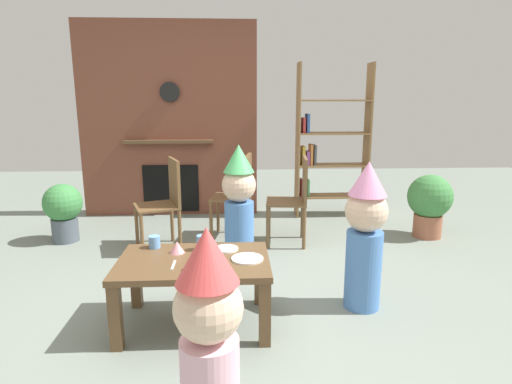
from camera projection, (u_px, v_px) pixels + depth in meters
The scene contains 20 objects.
ground_plane at pixel (238, 305), 3.10m from camera, with size 12.00×12.00×0.00m, color gray.
brick_fireplace_feature at pixel (169, 121), 5.33m from camera, with size 2.20×0.28×2.40m.
bookshelf at pixel (327, 148), 5.31m from camera, with size 0.90×0.28×1.90m.
coffee_table at pixel (194, 270), 2.75m from camera, with size 0.98×0.63×0.46m.
paper_cup_near_left at pixel (154, 242), 2.94m from camera, with size 0.08×0.08×0.09m, color #669EE0.
paper_cup_near_right at pixel (202, 243), 2.89m from camera, with size 0.07×0.07×0.10m, color #669EE0.
paper_cup_center at pixel (200, 262), 2.56m from camera, with size 0.07×0.07×0.10m, color #8CD18C.
paper_cup_far_left at pixel (211, 256), 2.66m from camera, with size 0.06×0.06×0.10m, color silver.
paper_plate_front at pixel (247, 259), 2.73m from camera, with size 0.21×0.21×0.01m, color white.
paper_plate_rear at pixel (226, 249), 2.91m from camera, with size 0.16×0.16×0.01m, color white.
birthday_cake_slice at pixel (177, 247), 2.85m from camera, with size 0.10×0.10×0.08m, color pink.
table_fork at pixel (173, 265), 2.64m from camera, with size 0.15×0.02×0.01m, color silver.
child_with_cone_hat at pixel (209, 341), 1.68m from camera, with size 0.28×0.28×1.01m.
child_in_pink at pixel (365, 232), 2.95m from camera, with size 0.29×0.29×1.06m.
child_by_the_chairs at pixel (239, 202), 3.74m from camera, with size 0.30×0.30×1.09m.
dining_chair_left at pixel (166, 198), 4.17m from camera, with size 0.51×0.51×0.90m.
dining_chair_middle at pixel (239, 191), 4.50m from camera, with size 0.46×0.46×0.90m.
dining_chair_right at pixel (295, 195), 4.31m from camera, with size 0.44×0.44×0.90m.
potted_plant_tall at pixel (429, 202), 4.54m from camera, with size 0.47×0.47×0.68m.
potted_plant_short at pixel (63, 209), 4.40m from camera, with size 0.39×0.39×0.61m.
Camera 1 is at (-0.02, -2.85, 1.47)m, focal length 29.72 mm.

